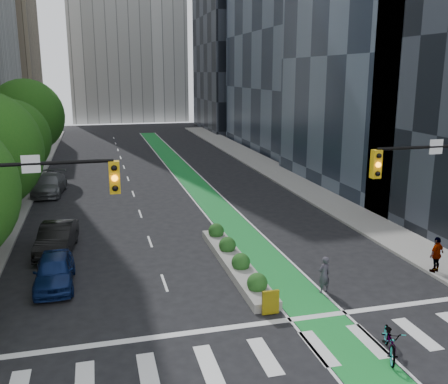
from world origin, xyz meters
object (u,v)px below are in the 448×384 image
cyclist (324,275)px  parked_car_left_far (49,184)px  pedestrian_far (437,254)px  bicycle (390,340)px  parked_car_left_mid (57,238)px  parked_car_left_near (54,271)px  median_planter (235,260)px

cyclist → parked_car_left_far: 26.04m
cyclist → pedestrian_far: bearing=170.2°
bicycle → pedestrian_far: size_ratio=1.22×
cyclist → parked_car_left_mid: 14.40m
parked_car_left_near → pedestrian_far: pedestrian_far is taller
parked_car_left_mid → cyclist: bearing=-28.7°
bicycle → pedestrian_far: 8.35m
median_planter → pedestrian_far: bearing=-20.2°
median_planter → bicycle: bearing=-71.6°
bicycle → cyclist: cyclist is taller
median_planter → parked_car_left_far: parked_car_left_far is taller
bicycle → pedestrian_far: bearing=67.3°
median_planter → parked_car_left_near: (-8.57, -0.10, 0.36)m
parked_car_left_far → pedestrian_far: 29.23m
cyclist → parked_car_left_mid: cyclist is taller
cyclist → parked_car_left_near: cyclist is taller
pedestrian_far → median_planter: bearing=-41.4°
parked_car_left_far → cyclist: bearing=-53.7°
parked_car_left_mid → pedestrian_far: bearing=-17.1°
bicycle → parked_car_left_far: parked_car_left_far is taller
median_planter → bicycle: size_ratio=4.77×
bicycle → pedestrian_far: pedestrian_far is taller
bicycle → cyclist: bearing=114.3°
parked_car_left_near → parked_car_left_far: size_ratio=0.79×
parked_car_left_near → cyclist: bearing=-18.3°
parked_car_left_mid → pedestrian_far: 19.49m
parked_car_left_far → bicycle: bearing=-58.6°
cyclist → pedestrian_far: size_ratio=0.96×
cyclist → parked_car_left_near: 12.16m
parked_car_left_near → parked_car_left_mid: size_ratio=0.89×
median_planter → parked_car_left_mid: 9.84m
cyclist → pedestrian_far: pedestrian_far is taller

